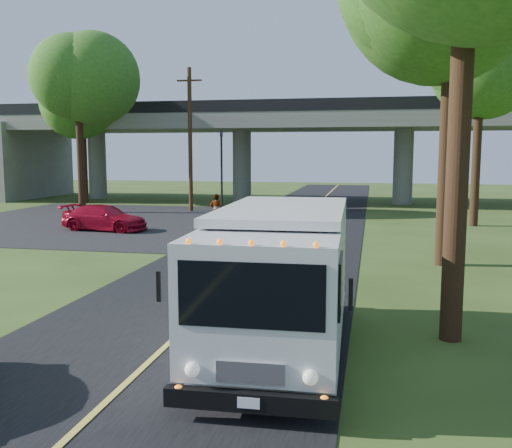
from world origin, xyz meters
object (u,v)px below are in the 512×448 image
(tree_left_lot, at_px, (79,84))
(tree_left_far, at_px, (83,101))
(tree_right_far, at_px, (486,60))
(utility_pole, at_px, (190,139))
(step_van, at_px, (280,274))
(traffic_signal, at_px, (222,161))
(pedestrian, at_px, (216,211))
(red_sedan, at_px, (105,218))

(tree_left_lot, relative_size, tree_left_far, 1.06)
(tree_left_lot, bearing_deg, tree_right_far, -4.97)
(utility_pole, xyz_separation_m, step_van, (9.70, -24.29, -3.11))
(tree_left_lot, relative_size, step_van, 1.60)
(traffic_signal, distance_m, tree_left_far, 11.75)
(step_van, relative_size, pedestrian, 3.86)
(tree_left_lot, relative_size, red_sedan, 2.47)
(tree_right_far, bearing_deg, pedestrian, -166.48)
(pedestrian, bearing_deg, red_sedan, 22.86)
(tree_right_far, bearing_deg, red_sedan, -163.61)
(traffic_signal, height_order, tree_left_lot, tree_left_lot)
(tree_left_far, bearing_deg, step_van, -55.97)
(pedestrian, bearing_deg, tree_left_lot, -27.79)
(step_van, distance_m, pedestrian, 18.04)
(red_sedan, relative_size, pedestrian, 2.51)
(traffic_signal, height_order, tree_right_far, tree_right_far)
(tree_right_far, xyz_separation_m, tree_left_lot, (-23.00, 2.00, -0.40))
(red_sedan, bearing_deg, utility_pole, -1.23)
(tree_right_far, distance_m, step_van, 22.38)
(traffic_signal, xyz_separation_m, red_sedan, (-2.78, -11.46, -2.58))
(traffic_signal, relative_size, tree_left_far, 0.53)
(utility_pole, xyz_separation_m, red_sedan, (-1.28, -9.46, -3.98))
(tree_left_far, xyz_separation_m, pedestrian, (12.99, -11.13, -6.60))
(red_sedan, bearing_deg, tree_left_far, 37.58)
(tree_left_far, relative_size, step_van, 1.51)
(step_van, xyz_separation_m, pedestrian, (-6.00, 17.00, -0.63))
(traffic_signal, distance_m, utility_pole, 2.86)
(tree_left_far, height_order, step_van, tree_left_far)
(step_van, bearing_deg, red_sedan, 124.82)
(utility_pole, xyz_separation_m, tree_right_far, (16.71, -4.16, 3.71))
(red_sedan, distance_m, pedestrian, 5.44)
(red_sedan, height_order, pedestrian, pedestrian)
(tree_left_lot, height_order, pedestrian, tree_left_lot)
(utility_pole, xyz_separation_m, tree_left_far, (-9.29, 3.84, 2.86))
(utility_pole, bearing_deg, step_van, -68.24)
(tree_left_lot, distance_m, tree_left_far, 6.72)
(tree_right_far, bearing_deg, tree_left_lot, 175.03)
(traffic_signal, xyz_separation_m, pedestrian, (2.20, -9.29, -2.35))
(tree_left_lot, bearing_deg, tree_left_far, 116.57)
(utility_pole, xyz_separation_m, tree_left_lot, (-6.29, -2.16, 3.31))
(tree_left_far, xyz_separation_m, step_van, (18.99, -28.13, -5.97))
(traffic_signal, bearing_deg, tree_right_far, -22.07)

